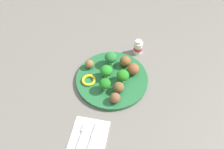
{
  "coord_description": "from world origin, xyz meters",
  "views": [
    {
      "loc": [
        -0.51,
        -0.16,
        0.71
      ],
      "look_at": [
        0.0,
        0.0,
        0.04
      ],
      "focal_mm": 36.14,
      "sensor_mm": 36.0,
      "label": 1
    }
  ],
  "objects_px": {
    "yogurt_bottle": "(138,47)",
    "meatball_back_right": "(115,98)",
    "broccoli_floret_back_right": "(123,75)",
    "napkin": "(86,142)",
    "broccoli_floret_front_left": "(106,70)",
    "meatball_far_rim": "(119,87)",
    "fork": "(82,138)",
    "meatball_front_left": "(133,69)",
    "meatball_near_rim": "(125,61)",
    "meatball_center": "(90,64)",
    "pepper_ring_near_rim": "(89,80)",
    "knife": "(93,140)",
    "plate": "(112,79)",
    "broccoli_floret_back_left": "(111,58)",
    "broccoli_floret_far_rim": "(105,84)"
  },
  "relations": [
    {
      "from": "fork",
      "to": "meatball_center",
      "type": "bearing_deg",
      "value": 15.85
    },
    {
      "from": "yogurt_bottle",
      "to": "broccoli_floret_front_left",
      "type": "bearing_deg",
      "value": 155.02
    },
    {
      "from": "meatball_back_right",
      "to": "fork",
      "type": "height_order",
      "value": "meatball_back_right"
    },
    {
      "from": "meatball_near_rim",
      "to": "pepper_ring_near_rim",
      "type": "relative_size",
      "value": 0.82
    },
    {
      "from": "meatball_center",
      "to": "broccoli_floret_far_rim",
      "type": "bearing_deg",
      "value": -131.99
    },
    {
      "from": "meatball_center",
      "to": "pepper_ring_near_rim",
      "type": "xyz_separation_m",
      "value": [
        -0.07,
        -0.02,
        -0.01
      ]
    },
    {
      "from": "broccoli_floret_front_left",
      "to": "meatball_front_left",
      "type": "bearing_deg",
      "value": -63.95
    },
    {
      "from": "broccoli_floret_back_right",
      "to": "knife",
      "type": "bearing_deg",
      "value": 173.85
    },
    {
      "from": "plate",
      "to": "meatball_near_rim",
      "type": "distance_m",
      "value": 0.09
    },
    {
      "from": "napkin",
      "to": "knife",
      "type": "distance_m",
      "value": 0.02
    },
    {
      "from": "meatball_near_rim",
      "to": "broccoli_floret_far_rim",
      "type": "bearing_deg",
      "value": 164.04
    },
    {
      "from": "fork",
      "to": "yogurt_bottle",
      "type": "relative_size",
      "value": 1.81
    },
    {
      "from": "yogurt_bottle",
      "to": "pepper_ring_near_rim",
      "type": "bearing_deg",
      "value": 147.67
    },
    {
      "from": "broccoli_floret_front_left",
      "to": "meatball_far_rim",
      "type": "xyz_separation_m",
      "value": [
        -0.05,
        -0.06,
        -0.01
      ]
    },
    {
      "from": "meatball_far_rim",
      "to": "fork",
      "type": "height_order",
      "value": "meatball_far_rim"
    },
    {
      "from": "broccoli_floret_back_left",
      "to": "napkin",
      "type": "xyz_separation_m",
      "value": [
        -0.33,
        -0.02,
        -0.05
      ]
    },
    {
      "from": "plate",
      "to": "meatball_back_right",
      "type": "xyz_separation_m",
      "value": [
        -0.1,
        -0.04,
        0.03
      ]
    },
    {
      "from": "meatball_near_rim",
      "to": "knife",
      "type": "xyz_separation_m",
      "value": [
        -0.34,
        0.02,
        -0.03
      ]
    },
    {
      "from": "broccoli_floret_back_right",
      "to": "meatball_near_rim",
      "type": "height_order",
      "value": "broccoli_floret_back_right"
    },
    {
      "from": "meatball_near_rim",
      "to": "broccoli_floret_back_right",
      "type": "bearing_deg",
      "value": -171.44
    },
    {
      "from": "yogurt_bottle",
      "to": "meatball_back_right",
      "type": "bearing_deg",
      "value": 176.33
    },
    {
      "from": "broccoli_floret_back_right",
      "to": "napkin",
      "type": "bearing_deg",
      "value": 170.31
    },
    {
      "from": "meatball_front_left",
      "to": "pepper_ring_near_rim",
      "type": "height_order",
      "value": "meatball_front_left"
    },
    {
      "from": "broccoli_floret_back_left",
      "to": "meatball_far_rim",
      "type": "height_order",
      "value": "broccoli_floret_back_left"
    },
    {
      "from": "plate",
      "to": "yogurt_bottle",
      "type": "distance_m",
      "value": 0.19
    },
    {
      "from": "broccoli_floret_front_left",
      "to": "broccoli_floret_back_left",
      "type": "bearing_deg",
      "value": 3.1
    },
    {
      "from": "broccoli_floret_back_right",
      "to": "meatball_near_rim",
      "type": "distance_m",
      "value": 0.08
    },
    {
      "from": "plate",
      "to": "meatball_front_left",
      "type": "height_order",
      "value": "meatball_front_left"
    },
    {
      "from": "broccoli_floret_back_left",
      "to": "broccoli_floret_far_rim",
      "type": "relative_size",
      "value": 1.09
    },
    {
      "from": "broccoli_floret_front_left",
      "to": "napkin",
      "type": "distance_m",
      "value": 0.27
    },
    {
      "from": "napkin",
      "to": "yogurt_bottle",
      "type": "height_order",
      "value": "yogurt_bottle"
    },
    {
      "from": "pepper_ring_near_rim",
      "to": "broccoli_floret_back_left",
      "type": "bearing_deg",
      "value": -26.08
    },
    {
      "from": "meatball_near_rim",
      "to": "meatball_back_right",
      "type": "height_order",
      "value": "meatball_near_rim"
    },
    {
      "from": "plate",
      "to": "broccoli_floret_back_right",
      "type": "distance_m",
      "value": 0.06
    },
    {
      "from": "meatball_far_rim",
      "to": "meatball_back_right",
      "type": "xyz_separation_m",
      "value": [
        -0.05,
        -0.0,
        -0.0
      ]
    },
    {
      "from": "fork",
      "to": "meatball_far_rim",
      "type": "bearing_deg",
      "value": -16.52
    },
    {
      "from": "meatball_center",
      "to": "pepper_ring_near_rim",
      "type": "distance_m",
      "value": 0.07
    },
    {
      "from": "broccoli_floret_front_left",
      "to": "broccoli_floret_back_right",
      "type": "height_order",
      "value": "broccoli_floret_front_left"
    },
    {
      "from": "broccoli_floret_back_right",
      "to": "meatball_front_left",
      "type": "relative_size",
      "value": 1.08
    },
    {
      "from": "broccoli_floret_front_left",
      "to": "broccoli_floret_back_right",
      "type": "relative_size",
      "value": 1.07
    },
    {
      "from": "fork",
      "to": "pepper_ring_near_rim",
      "type": "bearing_deg",
      "value": 15.24
    },
    {
      "from": "knife",
      "to": "yogurt_bottle",
      "type": "relative_size",
      "value": 2.18
    },
    {
      "from": "yogurt_bottle",
      "to": "meatball_near_rim",
      "type": "bearing_deg",
      "value": 164.22
    },
    {
      "from": "broccoli_floret_far_rim",
      "to": "pepper_ring_near_rim",
      "type": "relative_size",
      "value": 0.96
    },
    {
      "from": "yogurt_bottle",
      "to": "fork",
      "type": "bearing_deg",
      "value": 169.6
    },
    {
      "from": "broccoli_floret_back_left",
      "to": "meatball_front_left",
      "type": "distance_m",
      "value": 0.1
    },
    {
      "from": "broccoli_floret_front_left",
      "to": "broccoli_floret_back_right",
      "type": "xyz_separation_m",
      "value": [
        -0.0,
        -0.07,
        -0.0
      ]
    },
    {
      "from": "meatball_near_rim",
      "to": "yogurt_bottle",
      "type": "distance_m",
      "value": 0.11
    },
    {
      "from": "meatball_near_rim",
      "to": "fork",
      "type": "relative_size",
      "value": 0.37
    },
    {
      "from": "fork",
      "to": "meatball_back_right",
      "type": "bearing_deg",
      "value": -21.07
    }
  ]
}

